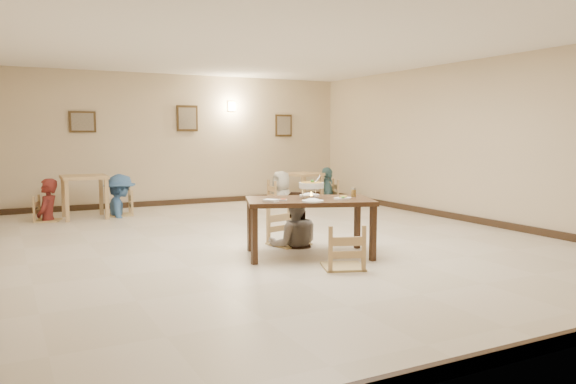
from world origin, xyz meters
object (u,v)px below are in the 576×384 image
bg_diner_a (46,179)px  bg_diner_b (119,174)px  main_table (309,205)px  drink_glass (354,193)px  bg_diner_d (327,167)px  curry_warmer (311,185)px  chair_near (343,226)px  main_diner (294,192)px  bg_chair_lr (120,192)px  chair_far (289,210)px  bg_chair_rl (281,182)px  bg_chair_ll (47,197)px  bg_table_left (84,183)px  bg_table_right (304,179)px  bg_diner_c (281,171)px  bg_chair_rr (327,181)px

bg_diner_a → bg_diner_b: bearing=119.0°
main_table → drink_glass: drink_glass is taller
drink_glass → bg_diner_d: size_ratio=0.08×
curry_warmer → main_table: bearing=-147.1°
chair_near → main_diner: bearing=-73.4°
drink_glass → curry_warmer: bearing=166.8°
bg_chair_lr → chair_far: bearing=25.0°
bg_chair_lr → bg_chair_rl: bg_chair_rl is taller
bg_chair_ll → bg_diner_b: bearing=-67.1°
bg_diner_d → bg_chair_lr: bearing=112.0°
bg_table_left → main_table: bearing=-65.8°
chair_far → main_diner: bearing=-82.1°
bg_table_right → bg_diner_a: 5.61m
main_table → chair_near: (0.04, -0.79, -0.18)m
main_diner → bg_diner_c: bearing=-92.5°
curry_warmer → bg_chair_rr: curry_warmer is taller
chair_far → main_table: bearing=-110.7°
curry_warmer → bg_chair_rl: (2.02, 4.94, -0.41)m
chair_near → main_diner: main_diner is taller
main_diner → bg_chair_rr: main_diner is taller
bg_chair_lr → bg_diner_d: (4.86, -0.03, 0.36)m
main_table → bg_table_right: (2.68, 5.03, -0.11)m
bg_diner_c → bg_diner_b: bearing=-94.6°
bg_chair_rr → bg_diner_a: bg_diner_a is taller
bg_diner_c → bg_chair_ll: bearing=-92.9°
chair_near → bg_table_left: bearing=-47.9°
chair_far → bg_chair_lr: 4.55m
bg_chair_ll → bg_diner_b: (1.37, 0.12, 0.39)m
bg_diner_b → bg_diner_d: bg_diner_d is taller
drink_glass → bg_chair_rr: 5.77m
bg_chair_ll → bg_diner_c: bg_diner_c is taller
bg_chair_ll → bg_chair_lr: bearing=-67.1°
main_table → bg_table_right: size_ratio=2.13×
drink_glass → bg_diner_b: 5.59m
chair_far → bg_diner_d: bearing=39.1°
curry_warmer → bg_chair_rl: size_ratio=0.34×
bg_diner_d → chair_far: bearing=165.0°
main_diner → drink_glass: size_ratio=11.96×
main_diner → bg_diner_b: bearing=-47.0°
bg_diner_d → bg_diner_c: bearing=113.5°
drink_glass → bg_table_right: size_ratio=0.15×
main_table → curry_warmer: curry_warmer is taller
bg_table_right → bg_diner_a: (-5.60, -0.13, 0.22)m
bg_chair_lr → bg_chair_rr: 4.86m
main_table → main_diner: bearing=98.5°
bg_chair_lr → bg_diner_b: bearing=-149.8°
curry_warmer → bg_diner_c: bearing=67.8°
chair_near → bg_table_left: (-2.27, 5.76, 0.18)m
bg_chair_ll → bg_diner_d: size_ratio=0.54×
bg_chair_rl → bg_diner_b: bg_diner_b is taller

